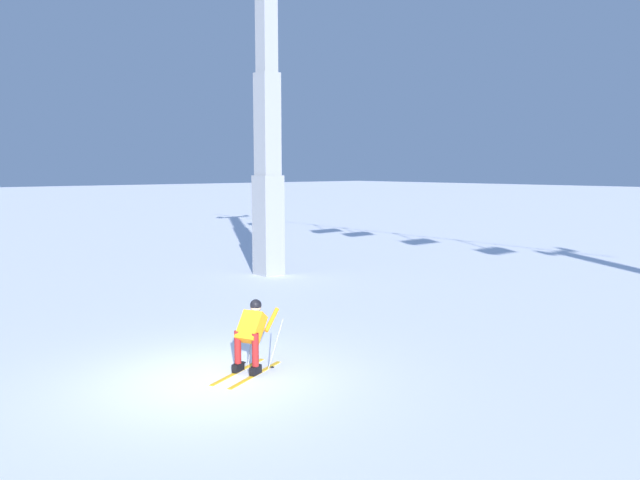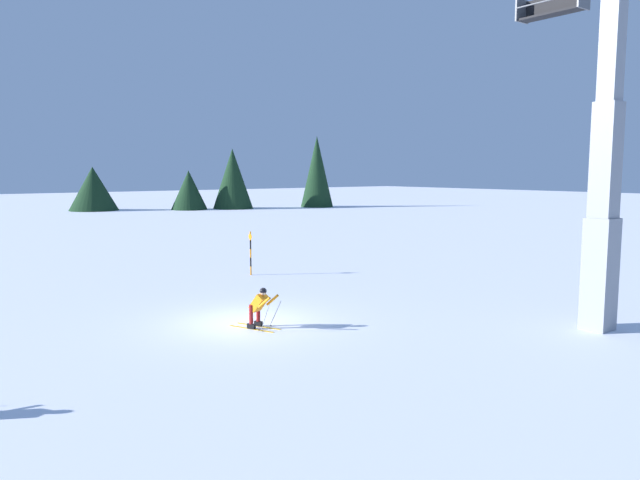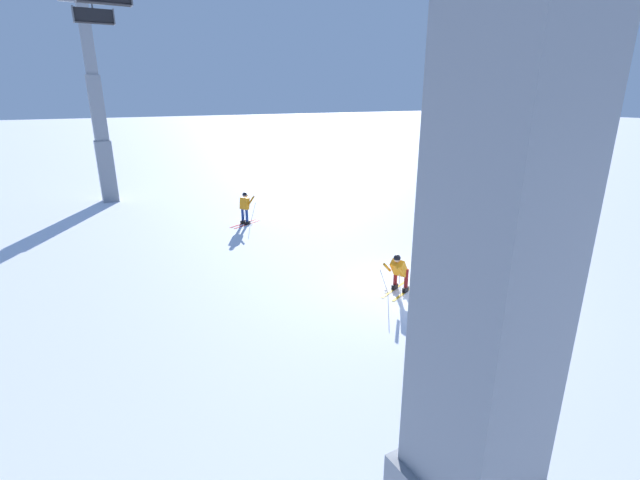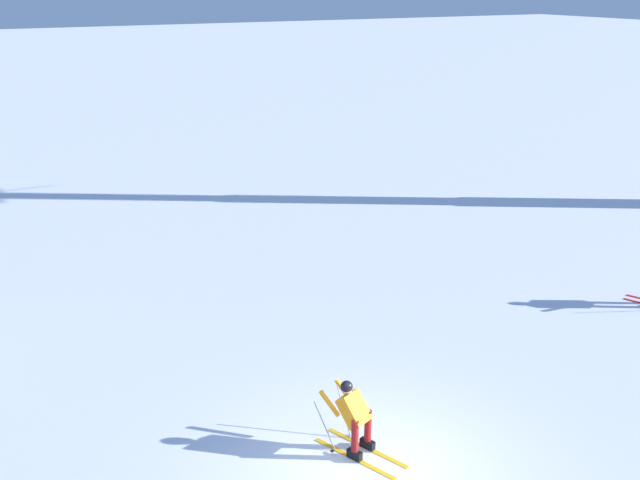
% 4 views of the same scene
% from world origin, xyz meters
% --- Properties ---
extents(ground_plane, '(260.00, 260.00, 0.00)m').
position_xyz_m(ground_plane, '(0.00, 0.00, 0.00)').
color(ground_plane, white).
extents(skier_carving_main, '(1.20, 1.79, 1.49)m').
position_xyz_m(skier_carving_main, '(0.08, 0.92, 0.77)').
color(skier_carving_main, yellow).
rests_on(skier_carving_main, ground_plane).
extents(lift_tower_near, '(0.85, 2.97, 11.38)m').
position_xyz_m(lift_tower_near, '(-8.56, 7.59, 4.71)').
color(lift_tower_near, gray).
rests_on(lift_tower_near, ground_plane).
extents(lift_tower_far, '(0.88, 2.35, 11.38)m').
position_xyz_m(lift_tower_far, '(19.07, 7.59, 4.66)').
color(lift_tower_far, gray).
rests_on(lift_tower_far, ground_plane).
extents(chairlift_seat_farthest, '(0.61, 1.66, 2.13)m').
position_xyz_m(chairlift_seat_farthest, '(13.58, 7.59, 9.50)').
color(chairlift_seat_farthest, black).
extents(skier_distant_uphill, '(1.12, 1.79, 1.62)m').
position_xyz_m(skier_distant_uphill, '(10.23, 2.30, 0.91)').
color(skier_distant_uphill, red).
rests_on(skier_distant_uphill, ground_plane).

